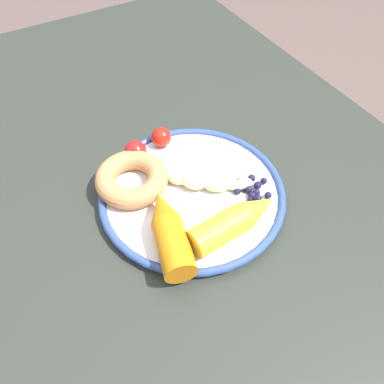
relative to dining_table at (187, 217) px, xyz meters
The scene contains 10 objects.
ground_plane 0.67m from the dining_table, ahead, with size 6.00×6.00×0.00m, color brown.
dining_table is the anchor object (origin of this frame).
plate 0.11m from the dining_table, 14.55° to the right, with size 0.28×0.28×0.02m.
banana 0.12m from the dining_table, 16.30° to the left, with size 0.13×0.12×0.03m.
carrot_orange 0.17m from the dining_table, 40.92° to the right, with size 0.14×0.07×0.04m.
carrot_yellow 0.17m from the dining_table, ahead, with size 0.05×0.14×0.04m.
donut 0.15m from the dining_table, 107.73° to the right, with size 0.11×0.11×0.03m, color #C4804E.
blueberry_pile 0.15m from the dining_table, 42.93° to the left, with size 0.06×0.06×0.02m.
tomato_near 0.15m from the dining_table, 145.31° to the right, with size 0.04×0.04×0.04m, color red.
tomato_mid 0.15m from the dining_table, behind, with size 0.03×0.03×0.03m, color red.
Camera 1 is at (0.35, -0.19, 1.23)m, focal length 35.67 mm.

